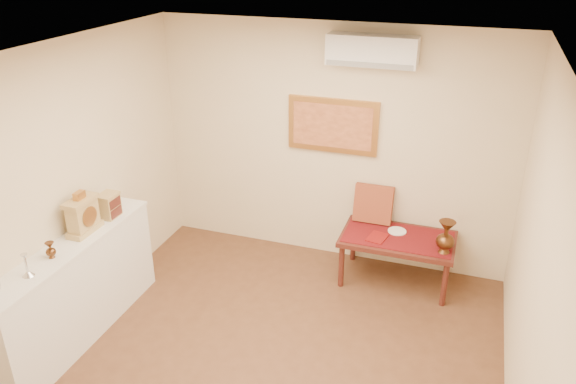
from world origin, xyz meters
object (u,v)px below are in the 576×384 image
at_px(display_ledge, 76,291).
at_px(low_table, 398,242).
at_px(mantel_clock, 83,215).
at_px(brass_urn_tall, 446,234).
at_px(wooden_chest, 109,205).

distance_m(display_ledge, low_table, 3.27).
bearing_deg(low_table, mantel_clock, -148.80).
distance_m(brass_urn_tall, low_table, 0.59).
bearing_deg(wooden_chest, brass_urn_tall, 19.56).
height_order(display_ledge, low_table, display_ledge).
relative_size(brass_urn_tall, low_table, 0.35).
bearing_deg(wooden_chest, mantel_clock, -95.88).
bearing_deg(low_table, wooden_chest, -154.11).
relative_size(brass_urn_tall, wooden_chest, 1.74).
bearing_deg(brass_urn_tall, mantel_clock, -155.37).
relative_size(brass_urn_tall, mantel_clock, 1.03).
relative_size(display_ledge, wooden_chest, 8.28).
bearing_deg(mantel_clock, brass_urn_tall, 24.63).
bearing_deg(display_ledge, wooden_chest, 86.98).
height_order(wooden_chest, low_table, wooden_chest).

